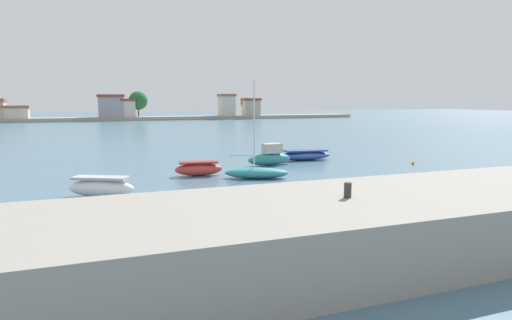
% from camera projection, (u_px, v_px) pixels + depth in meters
% --- Properties ---
extents(ground_plane, '(400.00, 400.00, 0.00)m').
position_uv_depth(ground_plane, '(370.00, 204.00, 24.25)').
color(ground_plane, slate).
extents(seawall_embankment, '(95.12, 6.89, 2.25)m').
position_uv_depth(seawall_embankment, '(471.00, 214.00, 17.81)').
color(seawall_embankment, gray).
rests_on(seawall_embankment, ground).
extents(mooring_bollard, '(0.26, 0.26, 0.54)m').
position_uv_depth(mooring_bollard, '(348.00, 190.00, 15.53)').
color(mooring_bollard, '#2D2D33').
rests_on(mooring_bollard, seawall_embankment).
extents(moored_boat_0, '(4.12, 2.93, 1.22)m').
position_uv_depth(moored_boat_0, '(101.00, 187.00, 25.95)').
color(moored_boat_0, white).
rests_on(moored_boat_0, ground).
extents(moored_boat_1, '(3.68, 1.63, 1.08)m').
position_uv_depth(moored_boat_1, '(199.00, 169.00, 33.31)').
color(moored_boat_1, '#C63833').
rests_on(moored_boat_1, ground).
extents(moored_boat_2, '(4.88, 3.23, 7.08)m').
position_uv_depth(moored_boat_2, '(256.00, 172.00, 32.18)').
color(moored_boat_2, teal).
rests_on(moored_boat_2, ground).
extents(moored_boat_3, '(4.28, 1.79, 1.89)m').
position_uv_depth(moored_boat_3, '(270.00, 157.00, 38.64)').
color(moored_boat_3, teal).
rests_on(moored_boat_3, ground).
extents(moored_boat_4, '(5.26, 2.32, 0.97)m').
position_uv_depth(moored_boat_4, '(305.00, 155.00, 42.09)').
color(moored_boat_4, '#3856A8').
rests_on(moored_boat_4, ground).
extents(mooring_buoy_0, '(0.28, 0.28, 0.28)m').
position_uv_depth(mooring_buoy_0, '(477.00, 180.00, 30.72)').
color(mooring_buoy_0, red).
rests_on(mooring_buoy_0, ground).
extents(mooring_buoy_1, '(0.27, 0.27, 0.27)m').
position_uv_depth(mooring_buoy_1, '(413.00, 163.00, 39.09)').
color(mooring_buoy_1, orange).
rests_on(mooring_buoy_1, ground).
extents(distant_shoreline, '(133.75, 7.32, 8.12)m').
position_uv_depth(distant_shoreline, '(137.00, 112.00, 124.55)').
color(distant_shoreline, '#9E998C').
rests_on(distant_shoreline, ground).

